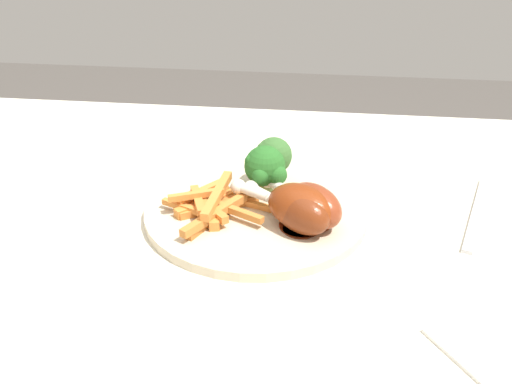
# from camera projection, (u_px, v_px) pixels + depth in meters

# --- Properties ---
(dining_table) EXTENTS (1.20, 0.86, 0.70)m
(dining_table) POSITION_uv_depth(u_px,v_px,m) (226.00, 299.00, 0.69)
(dining_table) COLOR silver
(dining_table) RESTS_ON ground_plane
(dinner_plate) EXTENTS (0.27, 0.27, 0.01)m
(dinner_plate) POSITION_uv_depth(u_px,v_px,m) (256.00, 210.00, 0.69)
(dinner_plate) COLOR beige
(dinner_plate) RESTS_ON dining_table
(broccoli_floret_front) EXTENTS (0.06, 0.06, 0.06)m
(broccoli_floret_front) POSITION_uv_depth(u_px,v_px,m) (266.00, 168.00, 0.70)
(broccoli_floret_front) COLOR #8AA359
(broccoli_floret_front) RESTS_ON dinner_plate
(broccoli_floret_middle) EXTENTS (0.05, 0.05, 0.07)m
(broccoli_floret_middle) POSITION_uv_depth(u_px,v_px,m) (273.00, 156.00, 0.72)
(broccoli_floret_middle) COLOR #85B050
(broccoli_floret_middle) RESTS_ON dinner_plate
(carrot_fries_pile) EXTENTS (0.14, 0.13, 0.03)m
(carrot_fries_pile) POSITION_uv_depth(u_px,v_px,m) (213.00, 205.00, 0.67)
(carrot_fries_pile) COLOR orange
(carrot_fries_pile) RESTS_ON dinner_plate
(chicken_drumstick_near) EXTENTS (0.12, 0.10, 0.05)m
(chicken_drumstick_near) POSITION_uv_depth(u_px,v_px,m) (297.00, 210.00, 0.63)
(chicken_drumstick_near) COLOR #4B190A
(chicken_drumstick_near) RESTS_ON dinner_plate
(chicken_drumstick_far) EXTENTS (0.11, 0.11, 0.05)m
(chicken_drumstick_far) POSITION_uv_depth(u_px,v_px,m) (311.00, 204.00, 0.64)
(chicken_drumstick_far) COLOR #591E10
(chicken_drumstick_far) RESTS_ON dinner_plate
(chicken_drumstick_extra) EXTENTS (0.14, 0.10, 0.05)m
(chicken_drumstick_extra) POSITION_uv_depth(u_px,v_px,m) (298.00, 206.00, 0.64)
(chicken_drumstick_extra) COLOR #551B09
(chicken_drumstick_extra) RESTS_ON dinner_plate
(fork) EXTENTS (0.07, 0.18, 0.00)m
(fork) POSITION_uv_depth(u_px,v_px,m) (477.00, 213.00, 0.69)
(fork) COLOR silver
(fork) RESTS_ON dining_table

